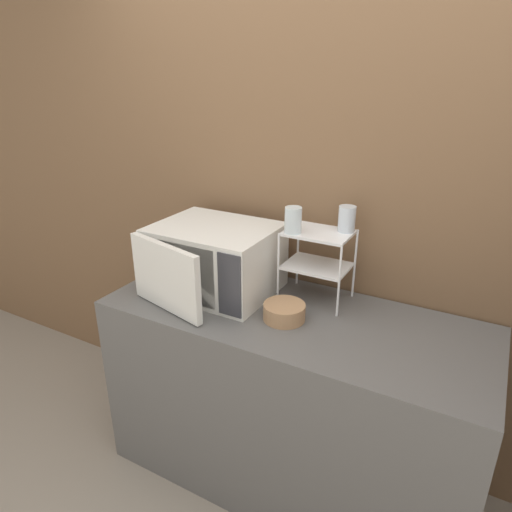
{
  "coord_description": "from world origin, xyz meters",
  "views": [
    {
      "loc": [
        0.7,
        -1.25,
        1.88
      ],
      "look_at": [
        -0.19,
        0.37,
        1.13
      ],
      "focal_mm": 32.0,
      "sensor_mm": 36.0,
      "label": 1
    }
  ],
  "objects_px": {
    "microwave": "(213,259)",
    "bowl": "(284,312)",
    "dish_rack": "(318,251)",
    "glass_back_right": "(347,219)",
    "glass_front_left": "(293,220)"
  },
  "relations": [
    {
      "from": "microwave",
      "to": "glass_front_left",
      "type": "relative_size",
      "value": 5.02
    },
    {
      "from": "bowl",
      "to": "glass_back_right",
      "type": "bearing_deg",
      "value": 64.07
    },
    {
      "from": "dish_rack",
      "to": "bowl",
      "type": "xyz_separation_m",
      "value": [
        -0.04,
        -0.24,
        -0.2
      ]
    },
    {
      "from": "glass_back_right",
      "to": "bowl",
      "type": "bearing_deg",
      "value": -115.93
    },
    {
      "from": "glass_back_right",
      "to": "microwave",
      "type": "bearing_deg",
      "value": -159.68
    },
    {
      "from": "dish_rack",
      "to": "glass_back_right",
      "type": "height_order",
      "value": "glass_back_right"
    },
    {
      "from": "bowl",
      "to": "microwave",
      "type": "bearing_deg",
      "value": 167.57
    },
    {
      "from": "microwave",
      "to": "bowl",
      "type": "distance_m",
      "value": 0.44
    },
    {
      "from": "dish_rack",
      "to": "glass_front_left",
      "type": "height_order",
      "value": "glass_front_left"
    },
    {
      "from": "microwave",
      "to": "dish_rack",
      "type": "distance_m",
      "value": 0.49
    },
    {
      "from": "bowl",
      "to": "dish_rack",
      "type": "bearing_deg",
      "value": 79.56
    },
    {
      "from": "microwave",
      "to": "dish_rack",
      "type": "bearing_deg",
      "value": 17.79
    },
    {
      "from": "glass_back_right",
      "to": "dish_rack",
      "type": "bearing_deg",
      "value": -149.26
    },
    {
      "from": "microwave",
      "to": "glass_back_right",
      "type": "height_order",
      "value": "glass_back_right"
    },
    {
      "from": "dish_rack",
      "to": "microwave",
      "type": "bearing_deg",
      "value": -162.21
    }
  ]
}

